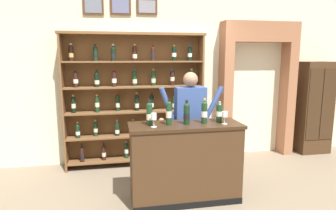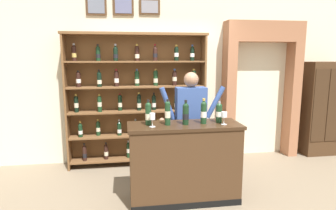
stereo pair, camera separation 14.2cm
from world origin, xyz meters
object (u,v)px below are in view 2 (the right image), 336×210
(tasting_bottle_brunello, at_px, (186,113))
(tasting_bottle_vin_santo, at_px, (148,113))
(wine_shelf, at_px, (137,97))
(wine_glass_center, at_px, (224,115))
(wine_glass_left, at_px, (152,117))
(tasting_counter, at_px, (184,163))
(tasting_bottle_chianti, at_px, (219,112))
(tasting_bottle_grappa, at_px, (204,112))
(shopkeeper, at_px, (191,116))
(tasting_bottle_rosso, at_px, (168,113))
(side_cabinet, at_px, (320,109))

(tasting_bottle_brunello, bearing_deg, tasting_bottle_vin_santo, 174.46)
(wine_shelf, height_order, wine_glass_center, wine_shelf)
(wine_glass_left, bearing_deg, wine_glass_center, -0.64)
(tasting_counter, xyz_separation_m, tasting_bottle_chianti, (0.45, 0.03, 0.63))
(wine_shelf, xyz_separation_m, wine_glass_left, (0.11, -1.46, -0.05))
(tasting_bottle_grappa, bearing_deg, wine_shelf, 118.91)
(wine_shelf, relative_size, tasting_counter, 1.65)
(shopkeeper, relative_size, wine_glass_center, 10.16)
(shopkeeper, height_order, wine_glass_center, shopkeeper)
(wine_shelf, height_order, tasting_bottle_vin_santo, wine_shelf)
(shopkeeper, xyz_separation_m, tasting_bottle_grappa, (0.05, -0.50, 0.15))
(tasting_bottle_rosso, relative_size, tasting_bottle_grappa, 1.01)
(side_cabinet, distance_m, tasting_bottle_rosso, 3.42)
(side_cabinet, distance_m, wine_glass_center, 2.85)
(tasting_bottle_vin_santo, relative_size, tasting_bottle_grappa, 0.99)
(wine_glass_left, bearing_deg, side_cabinet, 24.22)
(wine_glass_center, xyz_separation_m, wine_glass_left, (-0.89, 0.01, 0.00))
(shopkeeper, bearing_deg, tasting_counter, -111.53)
(side_cabinet, xyz_separation_m, tasting_bottle_grappa, (-2.64, -1.40, 0.28))
(tasting_counter, relative_size, tasting_bottle_vin_santo, 4.50)
(tasting_counter, distance_m, wine_glass_left, 0.75)
(shopkeeper, height_order, tasting_bottle_vin_santo, shopkeeper)
(side_cabinet, bearing_deg, wine_glass_center, -148.22)
(tasting_bottle_grappa, bearing_deg, tasting_bottle_vin_santo, 177.59)
(shopkeeper, bearing_deg, tasting_bottle_grappa, -84.60)
(wine_shelf, bearing_deg, side_cabinet, 0.33)
(tasting_bottle_vin_santo, height_order, tasting_bottle_grappa, tasting_bottle_grappa)
(wine_shelf, bearing_deg, tasting_bottle_chianti, -54.21)
(tasting_counter, xyz_separation_m, tasting_bottle_vin_santo, (-0.45, 0.02, 0.65))
(tasting_bottle_grappa, height_order, wine_glass_center, tasting_bottle_grappa)
(side_cabinet, relative_size, tasting_bottle_brunello, 5.68)
(tasting_bottle_chianti, relative_size, wine_glass_center, 1.68)
(side_cabinet, height_order, tasting_bottle_chianti, side_cabinet)
(tasting_bottle_vin_santo, height_order, tasting_bottle_chianti, tasting_bottle_vin_santo)
(tasting_counter, distance_m, tasting_bottle_brunello, 0.64)
(tasting_bottle_vin_santo, height_order, wine_glass_center, tasting_bottle_vin_santo)
(tasting_counter, xyz_separation_m, tasting_bottle_rosso, (-0.22, -0.02, 0.66))
(wine_shelf, bearing_deg, tasting_bottle_vin_santo, -86.81)
(tasting_bottle_vin_santo, distance_m, wine_glass_left, 0.12)
(wine_shelf, bearing_deg, wine_glass_center, -55.82)
(tasting_bottle_rosso, relative_size, tasting_bottle_chianti, 1.19)
(tasting_bottle_vin_santo, bearing_deg, wine_glass_center, -7.23)
(tasting_counter, distance_m, tasting_bottle_rosso, 0.69)
(tasting_bottle_vin_santo, bearing_deg, shopkeeper, 36.22)
(side_cabinet, distance_m, tasting_bottle_vin_santo, 3.62)
(tasting_bottle_vin_santo, bearing_deg, tasting_bottle_brunello, -5.54)
(tasting_bottle_vin_santo, height_order, tasting_bottle_rosso, tasting_bottle_rosso)
(wine_shelf, bearing_deg, tasting_bottle_brunello, -69.18)
(tasting_bottle_rosso, bearing_deg, tasting_bottle_brunello, -0.94)
(side_cabinet, relative_size, tasting_counter, 1.23)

